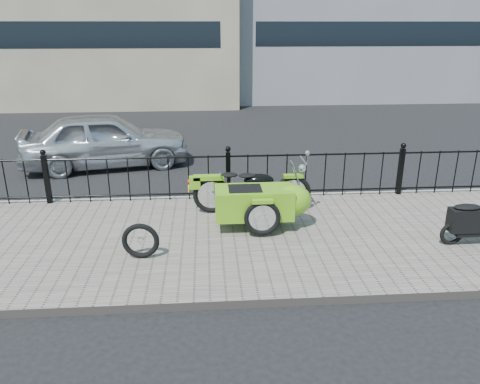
{
  "coord_description": "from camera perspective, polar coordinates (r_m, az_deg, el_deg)",
  "views": [
    {
      "loc": [
        -0.41,
        -7.49,
        3.44
      ],
      "look_at": [
        0.13,
        -0.1,
        0.75
      ],
      "focal_mm": 35.0,
      "sensor_mm": 36.0,
      "label": 1
    }
  ],
  "objects": [
    {
      "name": "motorcycle_sidecar",
      "position": [
        8.03,
        2.85,
        -0.84
      ],
      "size": [
        2.28,
        1.48,
        0.98
      ],
      "color": "black",
      "rests_on": "sidewalk"
    },
    {
      "name": "scooter",
      "position": [
        8.26,
        27.09,
        -3.3
      ],
      "size": [
        1.4,
        0.41,
        0.95
      ],
      "color": "black",
      "rests_on": "sidewalk"
    },
    {
      "name": "sidewalk",
      "position": [
        7.78,
        -0.75,
        -5.83
      ],
      "size": [
        30.0,
        3.8,
        0.12
      ],
      "primitive_type": "cube",
      "color": "#655C55",
      "rests_on": "ground"
    },
    {
      "name": "spare_tire",
      "position": [
        7.11,
        -12.03,
        -5.85
      ],
      "size": [
        0.56,
        0.11,
        0.56
      ],
      "primitive_type": "torus",
      "rotation": [
        1.57,
        0.0,
        -0.05
      ],
      "color": "black",
      "rests_on": "sidewalk"
    },
    {
      "name": "curb",
      "position": [
        9.56,
        -1.46,
        -0.79
      ],
      "size": [
        30.0,
        0.1,
        0.12
      ],
      "primitive_type": "cube",
      "color": "gray",
      "rests_on": "ground"
    },
    {
      "name": "sedan_car",
      "position": [
        12.22,
        -16.08,
        6.14
      ],
      "size": [
        4.3,
        2.44,
        1.38
      ],
      "primitive_type": "imported",
      "rotation": [
        0.0,
        0.0,
        1.78
      ],
      "color": "silver",
      "rests_on": "ground"
    },
    {
      "name": "iron_fence",
      "position": [
        9.25,
        -1.45,
        1.96
      ],
      "size": [
        14.11,
        0.11,
        1.08
      ],
      "color": "black",
      "rests_on": "sidewalk"
    },
    {
      "name": "ground",
      "position": [
        8.25,
        -0.96,
        -4.7
      ],
      "size": [
        120.0,
        120.0,
        0.0
      ],
      "primitive_type": "plane",
      "color": "black",
      "rests_on": "ground"
    }
  ]
}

